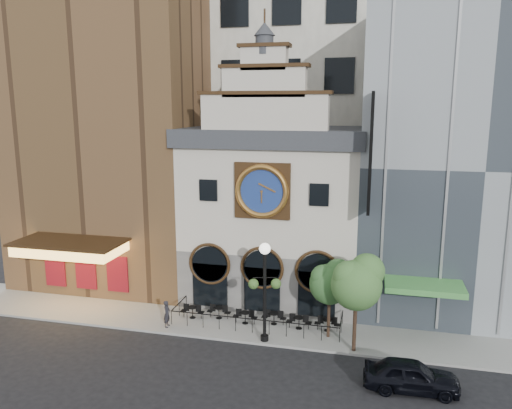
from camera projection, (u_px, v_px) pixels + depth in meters
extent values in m
plane|color=black|center=(247.00, 344.00, 29.49)|extent=(120.00, 120.00, 0.00)
cube|color=gray|center=(257.00, 325.00, 31.86)|extent=(44.00, 5.00, 0.15)
cube|color=#605E5B|center=(274.00, 267.00, 36.69)|extent=(12.00, 8.00, 4.00)
cube|color=beige|center=(275.00, 194.00, 35.61)|extent=(12.00, 8.00, 7.00)
cube|color=#2D3035|center=(275.00, 136.00, 34.81)|extent=(12.60, 8.60, 1.20)
cube|color=#301E0E|center=(262.00, 191.00, 31.55)|extent=(3.60, 0.25, 3.60)
cylinder|color=navy|center=(262.00, 191.00, 31.41)|extent=(3.10, 0.12, 3.10)
torus|color=#BE8138|center=(262.00, 191.00, 31.34)|extent=(3.46, 0.36, 3.46)
cylinder|color=#2D3035|center=(264.00, 45.00, 30.26)|extent=(1.10, 1.10, 1.10)
cone|color=#2D3035|center=(265.00, 29.00, 30.07)|extent=(1.30, 1.30, 0.80)
cube|color=brown|center=(120.00, 121.00, 39.52)|extent=(14.00, 12.00, 25.00)
cube|color=#FFBF59|center=(70.00, 248.00, 33.81)|extent=(7.00, 3.40, 0.70)
cube|color=#301E0E|center=(70.00, 242.00, 33.72)|extent=(7.40, 3.80, 0.15)
cube|color=maroon|center=(86.00, 271.00, 35.81)|extent=(5.60, 0.15, 2.60)
cube|color=gray|center=(467.00, 161.00, 34.05)|extent=(14.00, 12.00, 20.00)
cube|color=#4B9E48|center=(424.00, 286.00, 29.19)|extent=(4.50, 2.40, 0.35)
cube|color=black|center=(371.00, 153.00, 28.65)|extent=(0.18, 1.60, 7.00)
cube|color=silver|center=(302.00, 35.00, 44.63)|extent=(20.00, 16.00, 40.00)
cylinder|color=black|center=(192.00, 307.00, 32.61)|extent=(0.68, 0.68, 0.03)
cylinder|color=black|center=(192.00, 313.00, 32.69)|extent=(0.06, 0.06, 0.72)
cylinder|color=black|center=(219.00, 308.00, 32.55)|extent=(0.68, 0.68, 0.03)
cylinder|color=black|center=(219.00, 313.00, 32.62)|extent=(0.06, 0.06, 0.72)
cylinder|color=black|center=(245.00, 313.00, 31.79)|extent=(0.68, 0.68, 0.03)
cylinder|color=black|center=(245.00, 318.00, 31.86)|extent=(0.06, 0.06, 0.72)
cylinder|color=black|center=(274.00, 313.00, 31.68)|extent=(0.68, 0.68, 0.03)
cylinder|color=black|center=(274.00, 319.00, 31.75)|extent=(0.06, 0.06, 0.72)
cylinder|color=black|center=(299.00, 317.00, 31.05)|extent=(0.68, 0.68, 0.03)
cylinder|color=black|center=(299.00, 323.00, 31.12)|extent=(0.06, 0.06, 0.72)
cylinder|color=black|center=(327.00, 320.00, 30.75)|extent=(0.68, 0.68, 0.03)
cylinder|color=black|center=(327.00, 325.00, 30.82)|extent=(0.06, 0.06, 0.72)
imported|color=black|center=(411.00, 375.00, 24.58)|extent=(4.70, 2.03, 1.58)
imported|color=black|center=(167.00, 314.00, 31.32)|extent=(0.46, 0.66, 1.72)
cylinder|color=black|center=(265.00, 297.00, 29.09)|extent=(0.20, 0.20, 5.45)
cylinder|color=black|center=(265.00, 338.00, 29.59)|extent=(0.48, 0.48, 0.33)
sphere|color=white|center=(265.00, 249.00, 28.51)|extent=(0.65, 0.65, 0.65)
sphere|color=#375B24|center=(253.00, 284.00, 28.91)|extent=(0.61, 0.61, 0.61)
sphere|color=#375B24|center=(276.00, 284.00, 28.94)|extent=(0.61, 0.61, 0.61)
cylinder|color=#382619|center=(329.00, 316.00, 29.87)|extent=(0.19, 0.19, 2.60)
sphere|color=#2A5A24|center=(330.00, 284.00, 29.47)|extent=(2.41, 2.41, 2.41)
sphere|color=#2A5A24|center=(338.00, 273.00, 29.50)|extent=(1.67, 1.67, 1.67)
sphere|color=#2A5A24|center=(323.00, 277.00, 29.29)|extent=(1.48, 1.48, 1.48)
cylinder|color=#382619|center=(355.00, 325.00, 28.13)|extent=(0.22, 0.22, 3.05)
sphere|color=#386A29|center=(356.00, 285.00, 27.66)|extent=(2.84, 2.84, 2.84)
sphere|color=#386A29|center=(367.00, 271.00, 27.70)|extent=(1.96, 1.96, 1.96)
sphere|color=#386A29|center=(348.00, 276.00, 27.44)|extent=(1.74, 1.74, 1.74)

